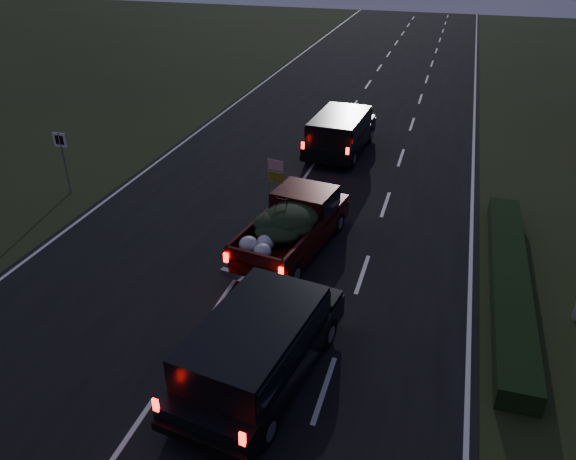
% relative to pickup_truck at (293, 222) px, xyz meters
% --- Properties ---
extents(ground, '(120.00, 120.00, 0.00)m').
position_rel_pickup_truck_xyz_m(ground, '(-1.16, -3.34, -1.01)').
color(ground, black).
rests_on(ground, ground).
extents(road_asphalt, '(14.00, 120.00, 0.02)m').
position_rel_pickup_truck_xyz_m(road_asphalt, '(-1.16, -3.34, -1.00)').
color(road_asphalt, black).
rests_on(road_asphalt, ground).
extents(hedge_row, '(1.00, 10.00, 0.60)m').
position_rel_pickup_truck_xyz_m(hedge_row, '(6.64, -0.34, -0.71)').
color(hedge_row, black).
rests_on(hedge_row, ground).
extents(route_sign, '(0.55, 0.08, 2.50)m').
position_rel_pickup_truck_xyz_m(route_sign, '(-9.66, 1.66, 0.65)').
color(route_sign, gray).
rests_on(route_sign, ground).
extents(pickup_truck, '(2.71, 5.36, 2.69)m').
position_rel_pickup_truck_xyz_m(pickup_truck, '(0.00, 0.00, 0.00)').
color(pickup_truck, '#360907').
rests_on(pickup_truck, ground).
extents(lead_suv, '(2.45, 5.31, 1.49)m').
position_rel_pickup_truck_xyz_m(lead_suv, '(-0.39, 9.00, 0.12)').
color(lead_suv, black).
rests_on(lead_suv, ground).
extents(rear_suv, '(2.91, 5.46, 1.50)m').
position_rel_pickup_truck_xyz_m(rear_suv, '(0.90, -5.99, 0.12)').
color(rear_suv, black).
rests_on(rear_suv, ground).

